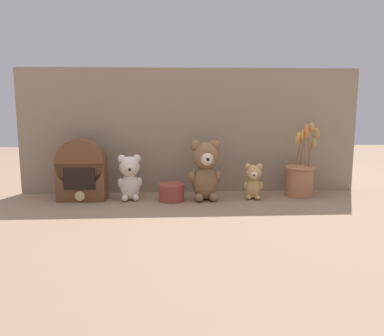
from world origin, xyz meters
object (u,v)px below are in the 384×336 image
(teddy_bear_small, at_px, (253,181))
(decorative_tin_tall, at_px, (172,192))
(teddy_bear_medium, at_px, (130,176))
(vintage_radio, at_px, (82,171))
(flower_vase, at_px, (300,176))
(teddy_bear_large, at_px, (205,169))

(teddy_bear_small, distance_m, decorative_tin_tall, 0.35)
(teddy_bear_medium, distance_m, teddy_bear_small, 0.52)
(vintage_radio, relative_size, decorative_tin_tall, 2.34)
(teddy_bear_medium, xyz_separation_m, decorative_tin_tall, (0.17, -0.03, -0.06))
(flower_vase, height_order, decorative_tin_tall, flower_vase)
(teddy_bear_large, bearing_deg, flower_vase, 5.89)
(decorative_tin_tall, bearing_deg, vintage_radio, 173.93)
(teddy_bear_small, bearing_deg, teddy_bear_large, -178.67)
(teddy_bear_large, distance_m, teddy_bear_medium, 0.32)
(teddy_bear_large, height_order, decorative_tin_tall, teddy_bear_large)
(flower_vase, height_order, vintage_radio, flower_vase)
(teddy_bear_large, relative_size, teddy_bear_medium, 1.32)
(teddy_bear_large, relative_size, decorative_tin_tall, 2.28)
(teddy_bear_medium, bearing_deg, decorative_tin_tall, -8.68)
(flower_vase, bearing_deg, teddy_bear_medium, -177.99)
(vintage_radio, bearing_deg, teddy_bear_medium, -3.76)
(teddy_bear_large, distance_m, decorative_tin_tall, 0.17)
(teddy_bear_large, height_order, teddy_bear_small, teddy_bear_large)
(teddy_bear_small, height_order, decorative_tin_tall, teddy_bear_small)
(teddy_bear_large, xyz_separation_m, decorative_tin_tall, (-0.14, -0.01, -0.10))
(flower_vase, xyz_separation_m, vintage_radio, (-0.93, -0.01, 0.04))
(teddy_bear_small, bearing_deg, flower_vase, 10.20)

